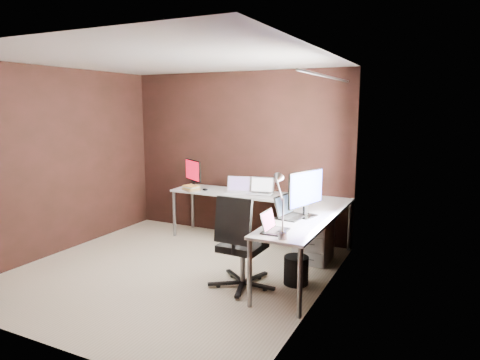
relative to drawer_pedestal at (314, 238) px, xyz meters
The scene contains 15 objects.
room 1.82m from the drawer_pedestal, 135.13° to the right, with size 3.60×3.60×2.50m.
desk 0.71m from the drawer_pedestal, 169.36° to the right, with size 2.65×2.25×0.73m.
drawer_pedestal is the anchor object (origin of this frame).
monitor_left 2.19m from the drawer_pedestal, behind, with size 0.43×0.30×0.44m.
monitor_right 0.94m from the drawer_pedestal, 83.96° to the right, with size 0.23×0.63×0.53m.
laptop_white 1.38m from the drawer_pedestal, 165.35° to the left, with size 0.40×0.33×0.23m.
laptop_silver 1.10m from the drawer_pedestal, 157.39° to the left, with size 0.39×0.31×0.24m.
laptop_black_big 0.85m from the drawer_pedestal, 98.44° to the right, with size 0.32×0.41×0.25m.
laptop_black_small 1.39m from the drawer_pedestal, 92.31° to the right, with size 0.22×0.31×0.21m.
book_stack 2.02m from the drawer_pedestal, behind, with size 0.31×0.29×0.08m.
mouse_left 1.83m from the drawer_pedestal, behind, with size 0.09×0.06×0.04m, color black.
mouse_corner 0.60m from the drawer_pedestal, 150.73° to the left, with size 0.08×0.05×0.03m, color black.
desk_lamp 1.65m from the drawer_pedestal, 87.54° to the right, with size 0.20×0.23×0.62m.
office_chair 1.27m from the drawer_pedestal, 111.97° to the right, with size 0.59×0.59×1.05m.
wastebasket 0.83m from the drawer_pedestal, 86.92° to the right, with size 0.28×0.28×0.32m, color black.
Camera 1 is at (2.93, -4.05, 1.98)m, focal length 32.00 mm.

